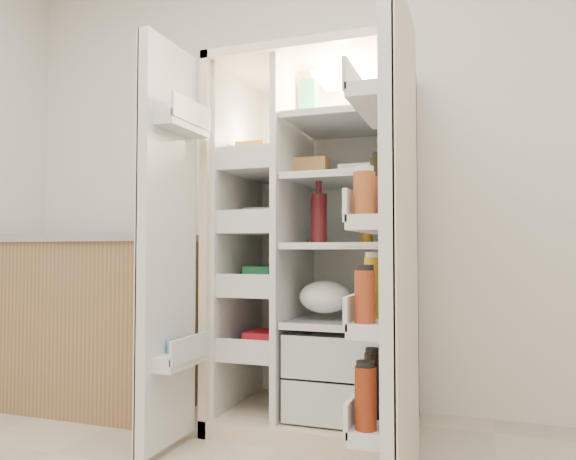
% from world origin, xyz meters
% --- Properties ---
extents(wall_back, '(4.00, 0.02, 2.70)m').
position_xyz_m(wall_back, '(0.00, 2.00, 1.35)').
color(wall_back, white).
rests_on(wall_back, floor).
extents(refrigerator, '(0.92, 0.70, 1.80)m').
position_xyz_m(refrigerator, '(0.08, 1.65, 0.74)').
color(refrigerator, beige).
rests_on(refrigerator, floor).
extents(freezer_door, '(0.15, 0.40, 1.72)m').
position_xyz_m(freezer_door, '(-0.43, 1.05, 0.89)').
color(freezer_door, silver).
rests_on(freezer_door, floor).
extents(fridge_door, '(0.17, 0.58, 1.72)m').
position_xyz_m(fridge_door, '(0.55, 0.96, 0.87)').
color(fridge_door, silver).
rests_on(fridge_door, floor).
extents(kitchen_counter, '(1.31, 0.69, 0.95)m').
position_xyz_m(kitchen_counter, '(-1.29, 1.58, 0.48)').
color(kitchen_counter, '#97714B').
rests_on(kitchen_counter, floor).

